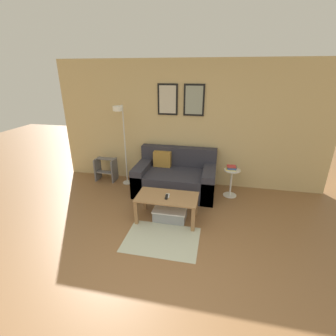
{
  "coord_description": "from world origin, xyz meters",
  "views": [
    {
      "loc": [
        0.63,
        -1.73,
        2.32
      ],
      "look_at": [
        -0.13,
        1.85,
        0.85
      ],
      "focal_mm": 26.0,
      "sensor_mm": 36.0,
      "label": 1
    }
  ],
  "objects_px": {
    "couch": "(175,178)",
    "floor_lamp": "(121,129)",
    "side_table": "(231,180)",
    "coffee_table": "(167,201)",
    "storage_bin": "(170,213)",
    "step_stool": "(106,169)",
    "book_stack": "(231,168)",
    "remote_control": "(167,197)",
    "cell_phone": "(167,196)"
  },
  "relations": [
    {
      "from": "couch",
      "to": "cell_phone",
      "type": "xyz_separation_m",
      "value": [
        0.06,
        -1.03,
        0.14
      ]
    },
    {
      "from": "couch",
      "to": "remote_control",
      "type": "height_order",
      "value": "couch"
    },
    {
      "from": "side_table",
      "to": "step_stool",
      "type": "height_order",
      "value": "side_table"
    },
    {
      "from": "coffee_table",
      "to": "storage_bin",
      "type": "xyz_separation_m",
      "value": [
        0.05,
        0.02,
        -0.25
      ]
    },
    {
      "from": "side_table",
      "to": "storage_bin",
      "type": "bearing_deg",
      "value": -133.66
    },
    {
      "from": "coffee_table",
      "to": "book_stack",
      "type": "bearing_deg",
      "value": 46.23
    },
    {
      "from": "coffee_table",
      "to": "floor_lamp",
      "type": "height_order",
      "value": "floor_lamp"
    },
    {
      "from": "floor_lamp",
      "to": "remote_control",
      "type": "relative_size",
      "value": 11.36
    },
    {
      "from": "side_table",
      "to": "step_stool",
      "type": "bearing_deg",
      "value": 176.02
    },
    {
      "from": "step_stool",
      "to": "storage_bin",
      "type": "bearing_deg",
      "value": -35.71
    },
    {
      "from": "remote_control",
      "to": "book_stack",
      "type": "bearing_deg",
      "value": 41.03
    },
    {
      "from": "coffee_table",
      "to": "step_stool",
      "type": "relative_size",
      "value": 1.97
    },
    {
      "from": "coffee_table",
      "to": "floor_lamp",
      "type": "relative_size",
      "value": 0.58
    },
    {
      "from": "book_stack",
      "to": "remote_control",
      "type": "xyz_separation_m",
      "value": [
        -1.03,
        -1.1,
        -0.15
      ]
    },
    {
      "from": "couch",
      "to": "step_stool",
      "type": "xyz_separation_m",
      "value": [
        -1.63,
        0.21,
        -0.02
      ]
    },
    {
      "from": "couch",
      "to": "step_stool",
      "type": "distance_m",
      "value": 1.64
    },
    {
      "from": "book_stack",
      "to": "coffee_table",
      "type": "bearing_deg",
      "value": -133.77
    },
    {
      "from": "floor_lamp",
      "to": "remote_control",
      "type": "bearing_deg",
      "value": -43.4
    },
    {
      "from": "book_stack",
      "to": "step_stool",
      "type": "relative_size",
      "value": 0.41
    },
    {
      "from": "storage_bin",
      "to": "side_table",
      "type": "xyz_separation_m",
      "value": [
        1.0,
        1.05,
        0.23
      ]
    },
    {
      "from": "remote_control",
      "to": "cell_phone",
      "type": "height_order",
      "value": "remote_control"
    },
    {
      "from": "coffee_table",
      "to": "book_stack",
      "type": "xyz_separation_m",
      "value": [
        1.03,
        1.07,
        0.24
      ]
    },
    {
      "from": "book_stack",
      "to": "side_table",
      "type": "bearing_deg",
      "value": 4.47
    },
    {
      "from": "book_stack",
      "to": "cell_phone",
      "type": "height_order",
      "value": "book_stack"
    },
    {
      "from": "storage_bin",
      "to": "floor_lamp",
      "type": "bearing_deg",
      "value": 139.21
    },
    {
      "from": "remote_control",
      "to": "step_stool",
      "type": "relative_size",
      "value": 0.3
    },
    {
      "from": "floor_lamp",
      "to": "side_table",
      "type": "relative_size",
      "value": 3.07
    },
    {
      "from": "step_stool",
      "to": "remote_control",
      "type": "bearing_deg",
      "value": -37.66
    },
    {
      "from": "storage_bin",
      "to": "book_stack",
      "type": "xyz_separation_m",
      "value": [
        0.98,
        1.05,
        0.49
      ]
    },
    {
      "from": "couch",
      "to": "side_table",
      "type": "height_order",
      "value": "couch"
    },
    {
      "from": "storage_bin",
      "to": "side_table",
      "type": "distance_m",
      "value": 1.47
    },
    {
      "from": "coffee_table",
      "to": "book_stack",
      "type": "relative_size",
      "value": 4.75
    },
    {
      "from": "couch",
      "to": "book_stack",
      "type": "bearing_deg",
      "value": 1.16
    },
    {
      "from": "cell_phone",
      "to": "side_table",
      "type": "bearing_deg",
      "value": 38.19
    },
    {
      "from": "coffee_table",
      "to": "storage_bin",
      "type": "height_order",
      "value": "coffee_table"
    },
    {
      "from": "storage_bin",
      "to": "book_stack",
      "type": "bearing_deg",
      "value": 46.89
    },
    {
      "from": "remote_control",
      "to": "floor_lamp",
      "type": "bearing_deg",
      "value": 130.67
    },
    {
      "from": "storage_bin",
      "to": "floor_lamp",
      "type": "xyz_separation_m",
      "value": [
        -1.21,
        1.04,
        1.14
      ]
    },
    {
      "from": "coffee_table",
      "to": "book_stack",
      "type": "height_order",
      "value": "book_stack"
    },
    {
      "from": "couch",
      "to": "floor_lamp",
      "type": "bearing_deg",
      "value": 179.28
    },
    {
      "from": "floor_lamp",
      "to": "step_stool",
      "type": "distance_m",
      "value": 1.12
    },
    {
      "from": "book_stack",
      "to": "step_stool",
      "type": "distance_m",
      "value": 2.74
    },
    {
      "from": "floor_lamp",
      "to": "side_table",
      "type": "distance_m",
      "value": 2.39
    },
    {
      "from": "couch",
      "to": "side_table",
      "type": "distance_m",
      "value": 1.1
    },
    {
      "from": "storage_bin",
      "to": "book_stack",
      "type": "height_order",
      "value": "book_stack"
    },
    {
      "from": "step_stool",
      "to": "side_table",
      "type": "bearing_deg",
      "value": -3.98
    },
    {
      "from": "remote_control",
      "to": "cell_phone",
      "type": "bearing_deg",
      "value": 79.41
    },
    {
      "from": "side_table",
      "to": "remote_control",
      "type": "distance_m",
      "value": 1.53
    },
    {
      "from": "coffee_table",
      "to": "side_table",
      "type": "relative_size",
      "value": 1.78
    },
    {
      "from": "side_table",
      "to": "remote_control",
      "type": "relative_size",
      "value": 3.71
    }
  ]
}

